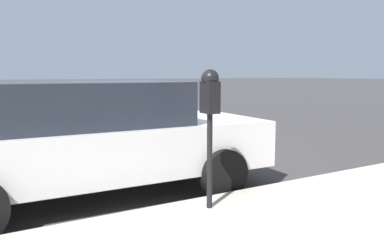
{
  "coord_description": "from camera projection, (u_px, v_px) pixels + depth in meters",
  "views": [
    {
      "loc": [
        -5.9,
        2.44,
        1.59
      ],
      "look_at": [
        -2.05,
        0.27,
        1.04
      ],
      "focal_mm": 35.0,
      "sensor_mm": 36.0,
      "label": 1
    }
  ],
  "objects": [
    {
      "name": "car_white",
      "position": [
        92.0,
        136.0,
        4.85
      ],
      "size": [
        2.09,
        4.52,
        1.49
      ],
      "rotation": [
        0.0,
        0.0,
        3.12
      ],
      "color": "silver",
      "rests_on": "ground_plane"
    },
    {
      "name": "ground_plane",
      "position": [
        148.0,
        166.0,
        6.48
      ],
      "size": [
        220.0,
        220.0,
        0.0
      ],
      "primitive_type": "plane",
      "color": "#3D3A3A"
    },
    {
      "name": "parking_meter",
      "position": [
        210.0,
        103.0,
        3.97
      ],
      "size": [
        0.21,
        0.19,
        1.51
      ],
      "color": "black",
      "rests_on": "sidewalk"
    }
  ]
}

